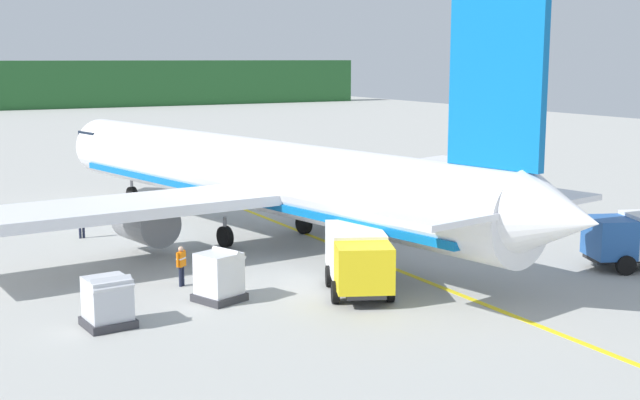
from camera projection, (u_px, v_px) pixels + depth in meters
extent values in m
cylinder|color=white|center=(249.00, 172.00, 45.19)|extent=(10.87, 36.04, 3.80)
cone|color=white|center=(94.00, 145.00, 59.71)|extent=(4.01, 3.07, 3.61)
cone|color=white|center=(560.00, 217.00, 30.29)|extent=(3.80, 3.78, 3.23)
cube|color=#192333|center=(107.00, 135.00, 57.91)|extent=(3.64, 2.99, 0.60)
cube|color=white|center=(110.00, 209.00, 38.01)|extent=(16.38, 6.30, 0.50)
cylinder|color=slate|center=(146.00, 221.00, 41.30)|extent=(2.79, 3.57, 2.20)
cube|color=white|center=(395.00, 174.00, 49.56)|extent=(16.70, 9.38, 0.50)
cylinder|color=slate|center=(340.00, 195.00, 49.39)|extent=(2.79, 3.57, 2.20)
cube|color=#0C66B2|center=(496.00, 83.00, 31.84)|extent=(1.23, 4.38, 6.50)
cube|color=white|center=(492.00, 206.00, 32.64)|extent=(10.83, 5.20, 0.24)
cube|color=#0C66B2|center=(249.00, 191.00, 45.36)|extent=(9.97, 32.47, 0.36)
cylinder|color=black|center=(132.00, 195.00, 56.03)|extent=(0.56, 1.15, 1.10)
cylinder|color=gray|center=(132.00, 183.00, 55.90)|extent=(0.20, 0.20, 0.50)
cylinder|color=black|center=(225.00, 237.00, 42.90)|extent=(0.56, 1.15, 1.10)
cylinder|color=gray|center=(225.00, 221.00, 42.77)|extent=(0.20, 0.20, 0.50)
cylinder|color=black|center=(304.00, 224.00, 46.19)|extent=(0.56, 1.15, 1.10)
cylinder|color=gray|center=(304.00, 210.00, 46.06)|extent=(0.20, 0.20, 0.50)
cube|color=yellow|center=(364.00, 268.00, 32.72)|extent=(2.74, 2.53, 1.80)
cube|color=#192333|center=(367.00, 264.00, 31.82)|extent=(1.73, 0.81, 0.94)
cube|color=white|center=(355.00, 250.00, 35.46)|extent=(3.53, 4.36, 1.92)
cube|color=#262628|center=(358.00, 279.00, 34.75)|extent=(3.65, 5.75, 0.16)
cylinder|color=black|center=(390.00, 291.00, 33.28)|extent=(0.62, 0.94, 0.90)
cylinder|color=black|center=(335.00, 292.00, 33.10)|extent=(0.62, 0.94, 0.90)
cylinder|color=black|center=(380.00, 275.00, 35.74)|extent=(0.62, 0.94, 0.90)
cylinder|color=black|center=(329.00, 276.00, 35.55)|extent=(0.62, 0.94, 0.90)
cube|color=#2659A5|center=(610.00, 237.00, 38.26)|extent=(2.48, 2.71, 1.80)
cube|color=#192333|center=(592.00, 230.00, 38.10)|extent=(0.75, 1.75, 0.94)
cylinder|color=black|center=(626.00, 265.00, 37.40)|extent=(0.94, 0.59, 0.90)
cylinder|color=black|center=(604.00, 254.00, 39.55)|extent=(0.94, 0.59, 0.90)
cube|color=#333338|center=(219.00, 297.00, 33.46)|extent=(2.15, 2.15, 0.30)
cube|color=silver|center=(219.00, 273.00, 33.30)|extent=(1.89, 1.89, 1.67)
cube|color=silver|center=(228.00, 254.00, 33.57)|extent=(1.09, 1.61, 0.55)
cube|color=#333338|center=(108.00, 322.00, 30.27)|extent=(1.83, 1.83, 0.30)
cube|color=silver|center=(107.00, 298.00, 30.12)|extent=(1.61, 1.61, 1.52)
cube|color=silver|center=(112.00, 285.00, 29.59)|extent=(1.55, 0.74, 0.55)
cylinder|color=#191E33|center=(180.00, 277.00, 35.51)|extent=(0.14, 0.14, 0.86)
cylinder|color=#191E33|center=(183.00, 276.00, 35.68)|extent=(0.14, 0.14, 0.86)
cube|color=orange|center=(181.00, 259.00, 35.47)|extent=(0.48, 0.45, 0.64)
cube|color=silver|center=(181.00, 258.00, 35.46)|extent=(0.49, 0.46, 0.06)
sphere|color=tan|center=(181.00, 249.00, 35.40)|extent=(0.23, 0.23, 0.23)
cylinder|color=orange|center=(178.00, 260.00, 35.22)|extent=(0.09, 0.09, 0.61)
cylinder|color=orange|center=(184.00, 257.00, 35.71)|extent=(0.09, 0.09, 0.61)
cylinder|color=#191E33|center=(84.00, 231.00, 45.12)|extent=(0.14, 0.14, 0.81)
cylinder|color=#191E33|center=(80.00, 231.00, 45.04)|extent=(0.14, 0.14, 0.81)
cube|color=#CCE519|center=(81.00, 218.00, 44.96)|extent=(0.45, 0.25, 0.60)
cube|color=silver|center=(81.00, 217.00, 44.96)|extent=(0.47, 0.26, 0.06)
sphere|color=tan|center=(81.00, 211.00, 44.89)|extent=(0.22, 0.22, 0.22)
cylinder|color=#CCE519|center=(86.00, 217.00, 45.07)|extent=(0.09, 0.09, 0.57)
cylinder|color=#CCE519|center=(76.00, 218.00, 44.85)|extent=(0.09, 0.09, 0.57)
cube|color=yellow|center=(342.00, 248.00, 42.82)|extent=(0.30, 60.00, 0.01)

